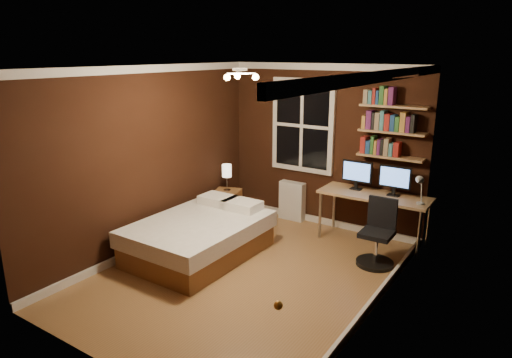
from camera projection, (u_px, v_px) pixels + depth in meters
The scene contains 24 objects.
floor at pixel (246, 273), 5.68m from camera, with size 4.20×4.20×0.00m, color brown.
wall_back at pixel (323, 147), 7.03m from camera, with size 3.20×0.04×2.50m, color black.
wall_left at pixel (149, 159), 6.19m from camera, with size 0.04×4.20×2.50m, color black.
wall_right at pixel (379, 200), 4.49m from camera, with size 0.04×4.20×2.50m, color black.
ceiling at pixel (245, 67), 5.01m from camera, with size 3.20×4.20×0.02m, color white.
window at pixel (303, 126), 7.11m from camera, with size 1.06×0.06×1.46m, color silver.
door at pixel (304, 285), 3.31m from camera, with size 0.03×0.82×2.05m, color black, non-canonical shape.
door_knob at pixel (278, 305), 3.10m from camera, with size 0.06×0.06×0.06m, color #B78635.
ceiling_fixture at pixel (240, 77), 4.95m from camera, with size 0.44×0.44×0.18m, color beige, non-canonical shape.
bookshelf_lower at pixel (390, 157), 6.36m from camera, with size 0.92×0.22×0.03m, color tan.
books_row_lower at pixel (391, 148), 6.32m from camera, with size 0.54×0.16×0.23m, color maroon, non-canonical shape.
bookshelf_middle at pixel (392, 132), 6.26m from camera, with size 0.92×0.22×0.03m, color tan.
books_row_middle at pixel (393, 122), 6.23m from camera, with size 0.66×0.16×0.23m, color navy, non-canonical shape.
bookshelf_upper at pixel (394, 106), 6.17m from camera, with size 0.92×0.22×0.03m, color tan.
books_row_upper at pixel (395, 97), 6.13m from camera, with size 0.42×0.16×0.23m, color #285E29, non-canonical shape.
bed at pixel (200, 236), 6.13m from camera, with size 1.34×1.85×0.63m.
nightstand at pixel (227, 205), 7.42m from camera, with size 0.40×0.40×0.50m, color brown.
bedside_lamp at pixel (227, 178), 7.30m from camera, with size 0.15×0.15×0.43m, color #F5EACC, non-canonical shape.
radiator at pixel (292, 201), 7.44m from camera, with size 0.42×0.15×0.63m, color silver.
desk at pixel (374, 198), 6.43m from camera, with size 1.54×0.58×0.73m.
monitor_left at pixel (357, 175), 6.58m from camera, with size 0.44×0.12×0.42m, color black, non-canonical shape.
monitor_right at pixel (395, 181), 6.29m from camera, with size 0.44×0.12×0.42m, color black, non-canonical shape.
desk_lamp at pixel (420, 190), 5.87m from camera, with size 0.14×0.32×0.44m, color silver, non-canonical shape.
office_chair at pixel (377, 241), 5.86m from camera, with size 0.48×0.48×0.87m.
Camera 1 is at (2.94, -4.23, 2.67)m, focal length 32.00 mm.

